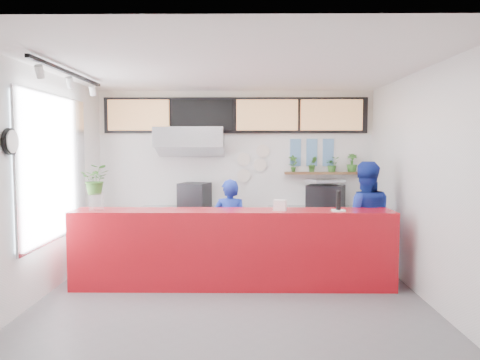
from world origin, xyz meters
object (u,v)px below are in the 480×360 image
at_px(service_counter, 233,248).
at_px(staff_center, 230,227).
at_px(staff_right, 364,220).
at_px(panini_oven, 195,195).
at_px(espresso_machine, 326,196).
at_px(pepper_mill, 338,200).

xyz_separation_m(service_counter, staff_center, (-0.06, 0.63, 0.20)).
xyz_separation_m(service_counter, staff_right, (1.99, 0.52, 0.33)).
relative_size(service_counter, panini_oven, 9.35).
bearing_deg(panini_oven, espresso_machine, 16.42).
height_order(espresso_machine, staff_center, staff_center).
xyz_separation_m(staff_center, staff_right, (2.04, -0.11, 0.14)).
bearing_deg(panini_oven, pepper_mill, -24.33).
distance_m(espresso_machine, pepper_mill, 1.90).
distance_m(panini_oven, espresso_machine, 2.34).
bearing_deg(staff_center, pepper_mill, 160.48).
relative_size(staff_right, pepper_mill, 6.69).
height_order(espresso_machine, staff_right, staff_right).
xyz_separation_m(panini_oven, pepper_mill, (2.19, -1.89, 0.13)).
distance_m(panini_oven, pepper_mill, 2.90).
bearing_deg(staff_right, staff_center, 4.85).
distance_m(service_counter, espresso_machine, 2.48).
bearing_deg(pepper_mill, staff_right, 49.51).
relative_size(staff_center, staff_right, 0.84).
xyz_separation_m(staff_right, pepper_mill, (-0.52, -0.61, 0.36)).
height_order(panini_oven, espresso_machine, panini_oven).
xyz_separation_m(espresso_machine, staff_right, (0.37, -1.28, -0.22)).
bearing_deg(service_counter, staff_center, 95.32).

